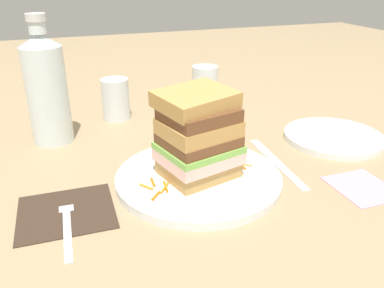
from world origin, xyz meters
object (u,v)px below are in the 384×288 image
Objects in this scene: empty_tumbler_0 at (116,99)px; napkin_pink at (362,187)px; water_bottle at (47,88)px; fork at (66,219)px; napkin_dark at (66,212)px; side_plate at (333,137)px; main_plate at (198,178)px; sandwich at (198,136)px; empty_tumbler_1 at (205,85)px; juice_glass at (197,113)px; knife at (279,164)px.

empty_tumbler_0 is 0.93× the size of napkin_pink.
napkin_pink is at bearing -38.63° from water_bottle.
fork is 1.71× the size of napkin_pink.
napkin_dark is 0.45m from napkin_pink.
napkin_pink is at bearing -8.31° from fork.
napkin_pink is (0.44, -0.06, -0.00)m from fork.
main_plate is at bearing -168.21° from side_plate.
main_plate is at bearing -49.84° from water_bottle.
side_plate is (0.31, 0.06, -0.07)m from sandwich.
side_plate is (0.52, 0.08, 0.00)m from napkin_dark.
water_bottle is 2.63× the size of empty_tumbler_1.
sandwich is 1.52× the size of empty_tumbler_1.
main_plate is at bearing 5.28° from napkin_dark.
napkin_dark is 1.49× the size of juice_glass.
fork is at bearing -89.19° from water_bottle.
juice_glass is at bearing 117.92° from napkin_pink.
empty_tumbler_0 is at bearing 137.49° from juice_glass.
water_bottle reaches higher than napkin_dark.
knife is (0.15, 0.01, -0.08)m from sandwich.
fork is at bearing -168.40° from side_plate.
sandwich is at bearing -110.01° from juice_glass.
juice_glass is (0.28, 0.24, 0.03)m from fork.
napkin_pink is at bearing -114.32° from side_plate.
fork is 0.83× the size of knife.
napkin_dark is at bearing -170.77° from side_plate.
sandwich reaches higher than side_plate.
fork is 0.55m from empty_tumbler_1.
juice_glass is 0.97× the size of empty_tumbler_0.
empty_tumbler_0 is (-0.07, 0.33, -0.03)m from sandwich.
empty_tumbler_1 is at bearing 18.22° from water_bottle.
side_plate is 0.19m from napkin_pink.
juice_glass is at bearing 70.17° from main_plate.
empty_tumbler_1 is at bearing 66.97° from sandwich.
empty_tumbler_0 reaches higher than side_plate.
juice_glass is at bearing -116.40° from empty_tumbler_1.
side_plate is at bearing 11.60° from fork.
main_plate is 0.34m from water_bottle.
fork reaches higher than napkin_dark.
empty_tumbler_0 reaches higher than napkin_pink.
napkin_dark is at bearing -141.75° from juice_glass.
empty_tumbler_0 is (0.14, 0.08, -0.06)m from water_bottle.
napkin_pink is at bearing -80.79° from empty_tumbler_1.
empty_tumbler_0 reaches higher than fork.
main_plate is at bearing -31.21° from sandwich.
napkin_dark and knife have the same top height.
juice_glass is 0.29m from water_bottle.
knife is 0.83× the size of water_bottle.
water_bottle reaches higher than juice_glass.
juice_glass is 0.90× the size of napkin_pink.
knife is at bearing -90.62° from empty_tumbler_1.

